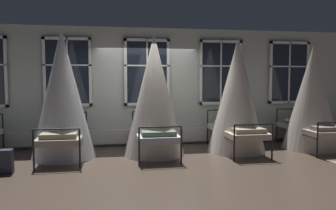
% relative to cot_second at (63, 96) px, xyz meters
% --- Properties ---
extents(ground, '(25.14, 25.14, 0.00)m').
position_rel_cot_second_xyz_m(ground, '(1.96, 0.08, -1.35)').
color(ground, '#4C3D33').
extents(back_wall_with_windows, '(13.57, 0.10, 3.02)m').
position_rel_cot_second_xyz_m(back_wall_with_windows, '(1.96, 1.18, 0.16)').
color(back_wall_with_windows, '#B2B7AD').
rests_on(back_wall_with_windows, ground).
extents(window_bank, '(9.04, 0.10, 2.67)m').
position_rel_cot_second_xyz_m(window_bank, '(1.96, 1.06, -0.27)').
color(window_bank, black).
rests_on(window_bank, ground).
extents(cot_second, '(1.37, 1.96, 2.80)m').
position_rel_cot_second_xyz_m(cot_second, '(0.00, 0.00, 0.00)').
color(cot_second, black).
rests_on(cot_second, ground).
extents(cot_third, '(1.37, 1.96, 2.72)m').
position_rel_cot_second_xyz_m(cot_third, '(1.99, -0.06, -0.04)').
color(cot_third, black).
rests_on(cot_third, ground).
extents(cot_fourth, '(1.37, 1.95, 2.67)m').
position_rel_cot_second_xyz_m(cot_fourth, '(3.96, -0.03, -0.06)').
color(cot_fourth, black).
rests_on(cot_fourth, ground).
extents(cot_fifth, '(1.37, 1.97, 2.54)m').
position_rel_cot_second_xyz_m(cot_fifth, '(5.89, -0.05, -0.12)').
color(cot_fifth, black).
rests_on(cot_fifth, ground).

